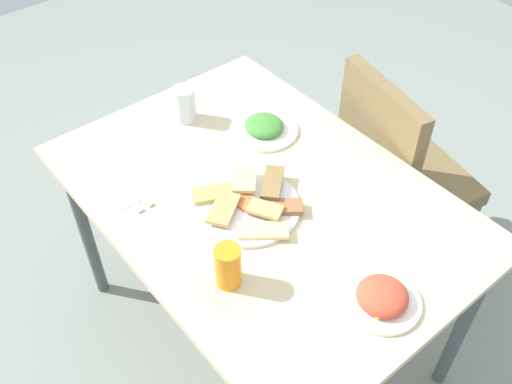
{
  "coord_description": "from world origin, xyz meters",
  "views": [
    {
      "loc": [
        0.9,
        -0.76,
        1.92
      ],
      "look_at": [
        0.01,
        -0.03,
        0.77
      ],
      "focal_mm": 40.31,
      "sensor_mm": 36.0,
      "label": 1
    }
  ],
  "objects_px": {
    "salad_plate_rice": "(264,127)",
    "spoon": "(132,188)",
    "pide_platter": "(249,204)",
    "dining_chair": "(395,169)",
    "paper_napkin": "(126,192)",
    "soda_can": "(228,266)",
    "salad_plate_greens": "(382,298)",
    "dining_table": "(261,212)",
    "fork": "(121,193)",
    "drinking_glass": "(184,104)"
  },
  "relations": [
    {
      "from": "salad_plate_rice",
      "to": "drinking_glass",
      "type": "distance_m",
      "value": 0.27
    },
    {
      "from": "pide_platter",
      "to": "fork",
      "type": "xyz_separation_m",
      "value": [
        -0.27,
        -0.25,
        -0.01
      ]
    },
    {
      "from": "soda_can",
      "to": "fork",
      "type": "relative_size",
      "value": 0.62
    },
    {
      "from": "salad_plate_greens",
      "to": "drinking_glass",
      "type": "distance_m",
      "value": 0.9
    },
    {
      "from": "salad_plate_rice",
      "to": "soda_can",
      "type": "relative_size",
      "value": 1.82
    },
    {
      "from": "pide_platter",
      "to": "dining_chair",
      "type": "bearing_deg",
      "value": 89.0
    },
    {
      "from": "paper_napkin",
      "to": "soda_can",
      "type": "bearing_deg",
      "value": 4.82
    },
    {
      "from": "soda_can",
      "to": "spoon",
      "type": "xyz_separation_m",
      "value": [
        -0.44,
        -0.02,
        -0.06
      ]
    },
    {
      "from": "pide_platter",
      "to": "salad_plate_greens",
      "type": "relative_size",
      "value": 1.63
    },
    {
      "from": "salad_plate_rice",
      "to": "fork",
      "type": "relative_size",
      "value": 1.13
    },
    {
      "from": "fork",
      "to": "spoon",
      "type": "xyz_separation_m",
      "value": [
        0.0,
        0.04,
        0.0
      ]
    },
    {
      "from": "salad_plate_greens",
      "to": "spoon",
      "type": "height_order",
      "value": "salad_plate_greens"
    },
    {
      "from": "dining_chair",
      "to": "pide_platter",
      "type": "bearing_deg",
      "value": -91.0
    },
    {
      "from": "salad_plate_greens",
      "to": "spoon",
      "type": "xyz_separation_m",
      "value": [
        -0.73,
        -0.27,
        -0.01
      ]
    },
    {
      "from": "dining_table",
      "to": "dining_chair",
      "type": "height_order",
      "value": "dining_chair"
    },
    {
      "from": "dining_chair",
      "to": "spoon",
      "type": "bearing_deg",
      "value": -107.82
    },
    {
      "from": "pide_platter",
      "to": "spoon",
      "type": "bearing_deg",
      "value": -141.56
    },
    {
      "from": "paper_napkin",
      "to": "fork",
      "type": "bearing_deg",
      "value": -90.0
    },
    {
      "from": "dining_chair",
      "to": "soda_can",
      "type": "height_order",
      "value": "dining_chair"
    },
    {
      "from": "dining_chair",
      "to": "soda_can",
      "type": "distance_m",
      "value": 0.93
    },
    {
      "from": "dining_table",
      "to": "fork",
      "type": "relative_size",
      "value": 6.25
    },
    {
      "from": "dining_table",
      "to": "pide_platter",
      "type": "distance_m",
      "value": 0.11
    },
    {
      "from": "pide_platter",
      "to": "fork",
      "type": "relative_size",
      "value": 1.62
    },
    {
      "from": "spoon",
      "to": "fork",
      "type": "bearing_deg",
      "value": -94.73
    },
    {
      "from": "salad_plate_rice",
      "to": "spoon",
      "type": "distance_m",
      "value": 0.47
    },
    {
      "from": "dining_table",
      "to": "spoon",
      "type": "bearing_deg",
      "value": -132.12
    },
    {
      "from": "salad_plate_rice",
      "to": "spoon",
      "type": "bearing_deg",
      "value": -94.67
    },
    {
      "from": "dining_chair",
      "to": "pide_platter",
      "type": "relative_size",
      "value": 2.8
    },
    {
      "from": "drinking_glass",
      "to": "pide_platter",
      "type": "bearing_deg",
      "value": -11.88
    },
    {
      "from": "fork",
      "to": "spoon",
      "type": "relative_size",
      "value": 1.01
    },
    {
      "from": "dining_table",
      "to": "soda_can",
      "type": "bearing_deg",
      "value": -54.65
    },
    {
      "from": "spoon",
      "to": "salad_plate_greens",
      "type": "bearing_deg",
      "value": 15.49
    },
    {
      "from": "salad_plate_greens",
      "to": "dining_table",
      "type": "bearing_deg",
      "value": 178.27
    },
    {
      "from": "dining_table",
      "to": "salad_plate_greens",
      "type": "bearing_deg",
      "value": -1.73
    },
    {
      "from": "pide_platter",
      "to": "drinking_glass",
      "type": "xyz_separation_m",
      "value": [
        -0.45,
        0.09,
        0.05
      ]
    },
    {
      "from": "salad_plate_rice",
      "to": "fork",
      "type": "height_order",
      "value": "salad_plate_rice"
    },
    {
      "from": "salad_plate_rice",
      "to": "spoon",
      "type": "xyz_separation_m",
      "value": [
        -0.04,
        -0.47,
        -0.01
      ]
    },
    {
      "from": "pide_platter",
      "to": "dining_table",
      "type": "bearing_deg",
      "value": 106.64
    },
    {
      "from": "dining_table",
      "to": "salad_plate_greens",
      "type": "xyz_separation_m",
      "value": [
        0.47,
        -0.01,
        0.1
      ]
    },
    {
      "from": "paper_napkin",
      "to": "spoon",
      "type": "bearing_deg",
      "value": 90.0
    },
    {
      "from": "pide_platter",
      "to": "drinking_glass",
      "type": "height_order",
      "value": "drinking_glass"
    },
    {
      "from": "pide_platter",
      "to": "paper_napkin",
      "type": "xyz_separation_m",
      "value": [
        -0.27,
        -0.24,
        -0.01
      ]
    },
    {
      "from": "dining_chair",
      "to": "paper_napkin",
      "type": "height_order",
      "value": "dining_chair"
    },
    {
      "from": "dining_chair",
      "to": "paper_napkin",
      "type": "distance_m",
      "value": 0.98
    },
    {
      "from": "salad_plate_rice",
      "to": "soda_can",
      "type": "xyz_separation_m",
      "value": [
        0.4,
        -0.45,
        0.05
      ]
    },
    {
      "from": "pide_platter",
      "to": "drinking_glass",
      "type": "distance_m",
      "value": 0.46
    },
    {
      "from": "spoon",
      "to": "dining_table",
      "type": "bearing_deg",
      "value": 43.15
    },
    {
      "from": "salad_plate_rice",
      "to": "salad_plate_greens",
      "type": "bearing_deg",
      "value": -16.51
    },
    {
      "from": "dining_table",
      "to": "spoon",
      "type": "distance_m",
      "value": 0.39
    },
    {
      "from": "dining_chair",
      "to": "spoon",
      "type": "height_order",
      "value": "dining_chair"
    }
  ]
}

